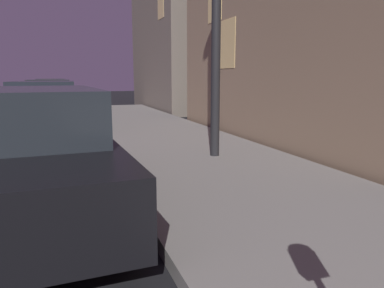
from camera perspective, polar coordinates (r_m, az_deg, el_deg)
name	(u,v)px	position (r m, az deg, el deg)	size (l,w,h in m)	color
car_black	(26,151)	(4.64, -24.38, -0.94)	(2.17, 4.58, 1.43)	black
car_blue	(45,106)	(11.41, -21.85, 5.47)	(2.24, 4.28, 1.43)	navy
car_red	(49,97)	(17.00, -21.26, 6.89)	(2.13, 4.28, 1.43)	maroon
car_yellow_cab	(52,91)	(23.40, -20.94, 7.70)	(2.10, 4.37, 1.43)	gold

